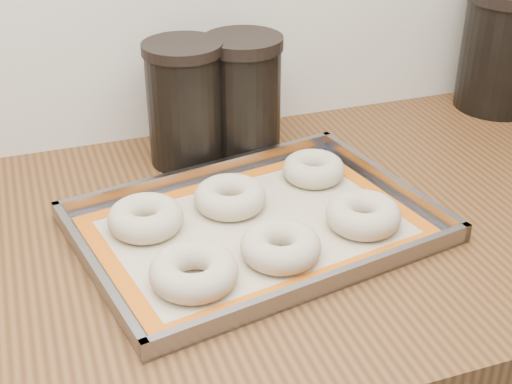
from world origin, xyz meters
name	(u,v)px	position (x,y,z in m)	size (l,w,h in m)	color
countertop	(389,210)	(0.00, 1.68, 0.88)	(3.06, 0.68, 0.04)	brown
baking_tray	(256,226)	(-0.21, 1.66, 0.91)	(0.51, 0.41, 0.03)	gray
baking_mat	(256,227)	(-0.21, 1.66, 0.90)	(0.47, 0.36, 0.00)	#C6B793
bagel_front_left	(194,271)	(-0.32, 1.57, 0.92)	(0.11, 0.11, 0.04)	#C3B497
bagel_front_mid	(281,246)	(-0.21, 1.58, 0.92)	(0.10, 0.10, 0.04)	#C3B497
bagel_front_right	(363,215)	(-0.08, 1.61, 0.92)	(0.10, 0.10, 0.04)	#C3B497
bagel_back_left	(146,218)	(-0.35, 1.70, 0.92)	(0.10, 0.10, 0.04)	#C3B497
bagel_back_mid	(230,197)	(-0.23, 1.72, 0.92)	(0.10, 0.10, 0.04)	#C3B497
bagel_back_right	(313,169)	(-0.09, 1.76, 0.92)	(0.09, 0.09, 0.03)	#C3B497
canister_left	(185,103)	(-0.25, 1.89, 1.00)	(0.12, 0.12, 0.19)	black
canister_mid	(243,95)	(-0.15, 1.90, 1.00)	(0.12, 0.12, 0.19)	black
canister_right	(505,49)	(0.35, 1.92, 1.01)	(0.16, 0.16, 0.22)	black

